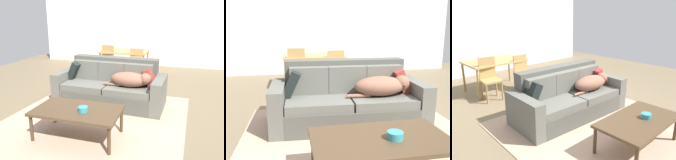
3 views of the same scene
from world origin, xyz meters
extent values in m
plane|color=#746349|center=(0.00, 0.00, 0.00)|extent=(10.00, 10.00, 0.00)
cube|color=silver|center=(0.00, 4.00, 1.35)|extent=(8.00, 0.12, 2.70)
cube|color=tan|center=(-0.13, -0.82, 0.01)|extent=(3.15, 3.30, 0.01)
cube|color=#4C4C45|center=(-0.13, -0.05, 0.16)|extent=(1.85, 1.01, 0.32)
cube|color=#5D5D55|center=(-0.58, -0.03, 0.39)|extent=(0.92, 0.92, 0.12)
cube|color=#5D5D55|center=(0.32, -0.07, 0.39)|extent=(0.92, 0.92, 0.12)
cube|color=#4C4C45|center=(-0.11, 0.29, 0.68)|extent=(1.82, 0.32, 0.47)
cube|color=#5D5D55|center=(-0.68, 0.13, 0.64)|extent=(0.56, 0.19, 0.39)
cube|color=#5D5D55|center=(-0.12, 0.10, 0.64)|extent=(0.56, 0.19, 0.39)
cube|color=#5D5D55|center=(0.44, 0.07, 0.64)|extent=(0.56, 0.19, 0.39)
cube|color=#5D5D55|center=(-1.13, 0.00, 0.31)|extent=(0.24, 0.93, 0.63)
cube|color=#5D5D55|center=(0.87, -0.10, 0.31)|extent=(0.24, 0.93, 0.63)
ellipsoid|color=brown|center=(0.30, -0.16, 0.58)|extent=(0.75, 0.42, 0.28)
sphere|color=brown|center=(0.61, -0.19, 0.62)|extent=(0.22, 0.22, 0.22)
cone|color=brown|center=(0.61, -0.29, 0.61)|extent=(0.11, 0.13, 0.10)
cylinder|color=brown|center=(-0.03, -0.22, 0.48)|extent=(0.33, 0.07, 0.05)
cube|color=black|center=(-0.93, 0.10, 0.62)|extent=(0.33, 0.42, 0.41)
cube|color=maroon|center=(0.68, 0.03, 0.61)|extent=(0.27, 0.38, 0.38)
cube|color=#4D3924|center=(-0.17, -1.46, 0.43)|extent=(1.26, 0.73, 0.04)
cylinder|color=#42311F|center=(-0.75, -1.15, 0.20)|extent=(0.05, 0.05, 0.41)
cylinder|color=#42311F|center=(0.41, -1.15, 0.20)|extent=(0.05, 0.05, 0.41)
cylinder|color=teal|center=(-0.06, -1.51, 0.48)|extent=(0.14, 0.14, 0.07)
cube|color=tan|center=(-0.40, 2.32, 0.73)|extent=(1.36, 0.94, 0.04)
cylinder|color=olive|center=(-1.03, 1.90, 0.35)|extent=(0.05, 0.05, 0.71)
cylinder|color=olive|center=(0.23, 1.90, 0.35)|extent=(0.05, 0.05, 0.71)
cylinder|color=olive|center=(-1.03, 2.74, 0.35)|extent=(0.05, 0.05, 0.71)
cylinder|color=olive|center=(0.23, 2.74, 0.35)|extent=(0.05, 0.05, 0.71)
cube|color=tan|center=(-0.82, 1.73, 0.45)|extent=(0.44, 0.44, 0.04)
cube|color=tan|center=(-0.80, 1.90, 0.71)|extent=(0.36, 0.08, 0.48)
cylinder|color=#9F7C47|center=(-1.01, 1.58, 0.21)|extent=(0.04, 0.04, 0.43)
cylinder|color=#9F7C47|center=(-0.67, 1.54, 0.21)|extent=(0.04, 0.04, 0.43)
cylinder|color=#9F7C47|center=(-0.97, 1.91, 0.21)|extent=(0.04, 0.04, 0.43)
cylinder|color=#9F7C47|center=(-0.63, 1.88, 0.21)|extent=(0.04, 0.04, 0.43)
cube|color=tan|center=(0.04, 1.70, 0.45)|extent=(0.41, 0.41, 0.04)
cube|color=tan|center=(0.04, 1.87, 0.68)|extent=(0.36, 0.05, 0.41)
cylinder|color=#9F7C47|center=(-0.14, 1.53, 0.22)|extent=(0.04, 0.04, 0.43)
cylinder|color=#9F7C47|center=(0.20, 1.52, 0.22)|extent=(0.04, 0.04, 0.43)
cylinder|color=#9F7C47|center=(-0.13, 1.87, 0.22)|extent=(0.04, 0.04, 0.43)
cylinder|color=#9F7C47|center=(0.21, 1.86, 0.22)|extent=(0.04, 0.04, 0.43)
camera|label=1|loc=(1.21, -4.24, 1.76)|focal=36.43mm
camera|label=2|loc=(-0.96, -3.44, 1.45)|focal=40.30mm
camera|label=3|loc=(-3.00, -2.89, 1.95)|focal=37.17mm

